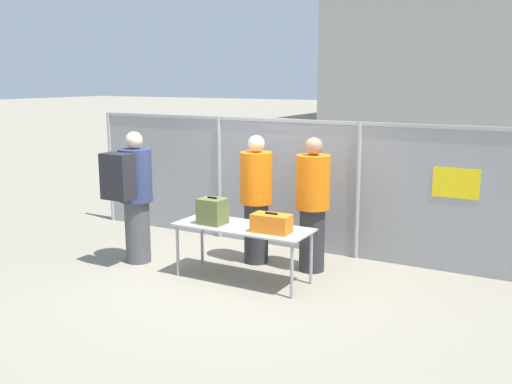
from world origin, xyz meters
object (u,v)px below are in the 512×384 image
(suitcase_orange, at_px, (271,223))
(utility_trailer, at_px, (429,200))
(suitcase_olive, at_px, (212,211))
(traveler_hooded, at_px, (133,192))
(security_worker_near, at_px, (256,198))
(inspection_table, at_px, (243,230))
(security_worker_far, at_px, (313,203))

(suitcase_orange, height_order, utility_trailer, suitcase_orange)
(suitcase_olive, distance_m, traveler_hooded, 1.30)
(security_worker_near, bearing_deg, suitcase_orange, 123.25)
(suitcase_orange, xyz_separation_m, utility_trailer, (0.98, 4.37, -0.42))
(suitcase_orange, relative_size, traveler_hooded, 0.26)
(suitcase_orange, bearing_deg, traveler_hooded, -178.61)
(inspection_table, bearing_deg, suitcase_orange, -10.93)
(inspection_table, height_order, suitcase_olive, suitcase_olive)
(security_worker_near, bearing_deg, inspection_table, 99.85)
(inspection_table, height_order, security_worker_far, security_worker_far)
(traveler_hooded, bearing_deg, security_worker_near, 33.56)
(security_worker_far, distance_m, utility_trailer, 3.63)
(security_worker_near, distance_m, security_worker_far, 0.84)
(suitcase_olive, relative_size, suitcase_orange, 0.74)
(inspection_table, relative_size, suitcase_olive, 4.96)
(inspection_table, height_order, suitcase_orange, suitcase_orange)
(inspection_table, relative_size, security_worker_near, 0.99)
(security_worker_near, relative_size, utility_trailer, 0.42)
(inspection_table, relative_size, traveler_hooded, 0.96)
(inspection_table, distance_m, security_worker_near, 0.80)
(traveler_hooded, bearing_deg, inspection_table, 8.16)
(security_worker_far, bearing_deg, suitcase_orange, 90.17)
(suitcase_olive, height_order, security_worker_near, security_worker_near)
(suitcase_orange, xyz_separation_m, traveler_hooded, (-2.15, -0.05, 0.19))
(inspection_table, relative_size, security_worker_far, 0.98)
(suitcase_orange, relative_size, utility_trailer, 0.11)
(traveler_hooded, xyz_separation_m, security_worker_far, (2.33, 0.92, -0.08))
(suitcase_orange, relative_size, security_worker_far, 0.27)
(traveler_hooded, xyz_separation_m, security_worker_near, (1.49, 0.87, -0.09))
(suitcase_orange, height_order, security_worker_near, security_worker_near)
(security_worker_near, relative_size, security_worker_far, 1.00)
(utility_trailer, bearing_deg, traveler_hooded, -125.35)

